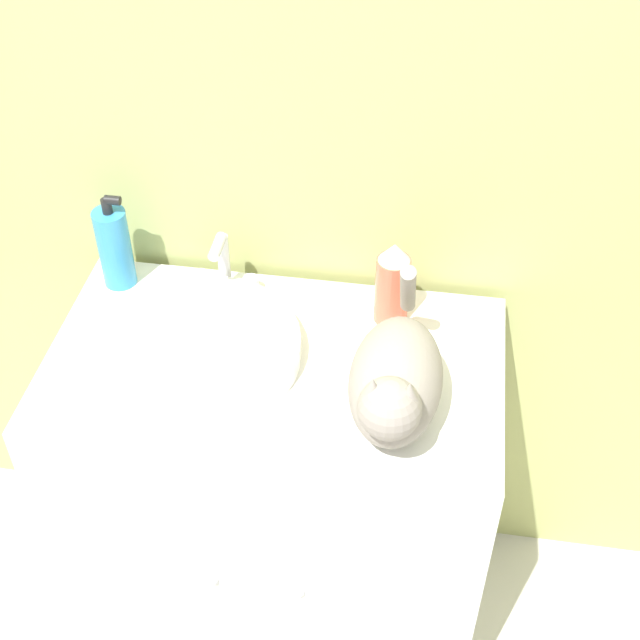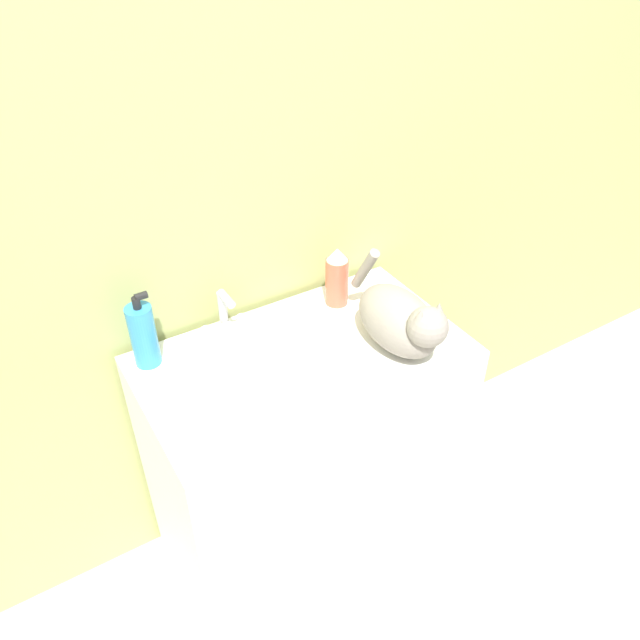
% 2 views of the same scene
% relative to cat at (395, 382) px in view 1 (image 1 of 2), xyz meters
% --- Properties ---
extents(wall_back, '(6.00, 0.05, 2.50)m').
position_rel_cat_xyz_m(wall_back, '(-0.23, 0.39, 0.35)').
color(wall_back, tan).
rests_on(wall_back, ground_plane).
extents(vanity_cabinet, '(0.84, 0.50, 0.81)m').
position_rel_cat_xyz_m(vanity_cabinet, '(-0.23, 0.10, -0.49)').
color(vanity_cabinet, white).
rests_on(vanity_cabinet, ground_plane).
extents(sink_basin, '(0.37, 0.37, 0.05)m').
position_rel_cat_xyz_m(sink_basin, '(-0.36, 0.09, -0.07)').
color(sink_basin, white).
rests_on(sink_basin, vanity_cabinet).
extents(faucet, '(0.14, 0.08, 0.14)m').
position_rel_cat_xyz_m(faucet, '(-0.36, 0.29, -0.03)').
color(faucet, silver).
rests_on(faucet, vanity_cabinet).
extents(cat, '(0.16, 0.38, 0.23)m').
position_rel_cat_xyz_m(cat, '(0.00, 0.00, 0.00)').
color(cat, gray).
rests_on(cat, vanity_cabinet).
extents(soap_bottle, '(0.07, 0.07, 0.21)m').
position_rel_cat_xyz_m(soap_bottle, '(-0.58, 0.28, -0.00)').
color(soap_bottle, '#338CCC').
rests_on(soap_bottle, vanity_cabinet).
extents(spray_bottle, '(0.07, 0.07, 0.18)m').
position_rel_cat_xyz_m(spray_bottle, '(-0.03, 0.26, -0.00)').
color(spray_bottle, '#EF6047').
rests_on(spray_bottle, vanity_cabinet).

